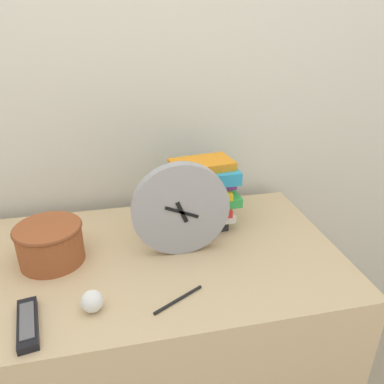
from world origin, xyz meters
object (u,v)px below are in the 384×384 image
at_px(book_stack, 202,193).
at_px(pen, 178,300).
at_px(desk_clock, 181,210).
at_px(basket, 50,242).
at_px(tv_remote, 28,323).
at_px(crumpled_paper_ball, 92,301).

distance_m(book_stack, pen, 0.42).
height_order(desk_clock, basket, desk_clock).
bearing_deg(tv_remote, book_stack, 37.33).
xyz_separation_m(desk_clock, pen, (-0.05, -0.22, -0.14)).
bearing_deg(pen, desk_clock, 77.19).
bearing_deg(basket, crumpled_paper_ball, -63.08).
height_order(desk_clock, pen, desk_clock).
bearing_deg(tv_remote, desk_clock, 29.37).
relative_size(desk_clock, crumpled_paper_ball, 5.22).
distance_m(basket, tv_remote, 0.27).
bearing_deg(desk_clock, crumpled_paper_ball, -141.89).
height_order(basket, pen, basket).
bearing_deg(basket, tv_remote, -95.75).
relative_size(basket, crumpled_paper_ball, 3.48).
bearing_deg(basket, desk_clock, -5.02).
xyz_separation_m(tv_remote, crumpled_paper_ball, (0.15, 0.03, 0.02)).
xyz_separation_m(desk_clock, basket, (-0.38, 0.03, -0.08)).
height_order(book_stack, basket, book_stack).
bearing_deg(tv_remote, crumpled_paper_ball, 9.70).
bearing_deg(desk_clock, book_stack, 57.42).
xyz_separation_m(desk_clock, book_stack, (0.10, 0.16, -0.03)).
bearing_deg(desk_clock, basket, 174.98).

